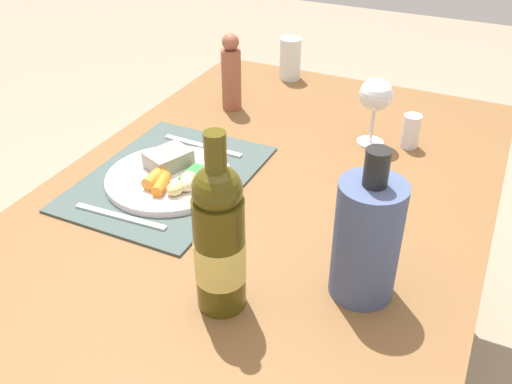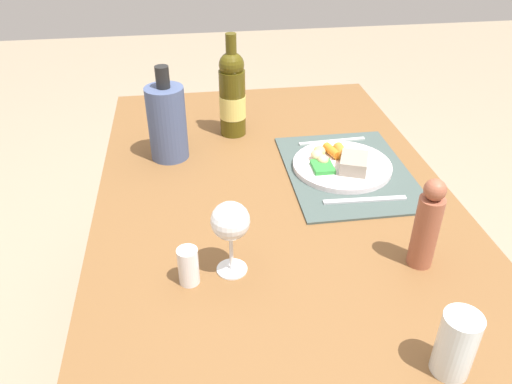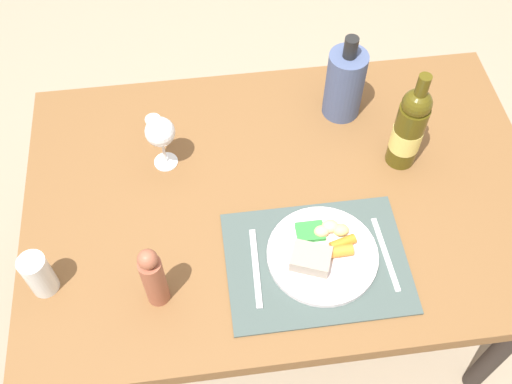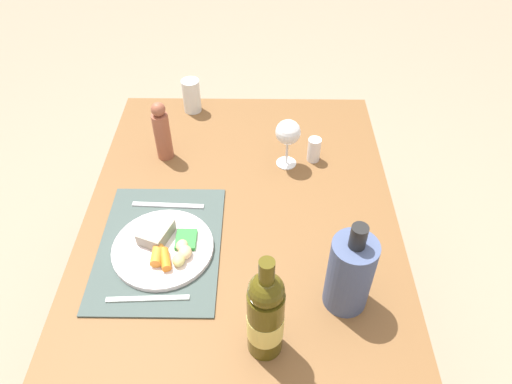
% 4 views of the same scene
% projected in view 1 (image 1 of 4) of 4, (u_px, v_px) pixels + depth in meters
% --- Properties ---
extents(dining_table, '(1.39, 0.92, 0.70)m').
position_uv_depth(dining_table, '(266.00, 217.00, 1.26)').
color(dining_table, brown).
rests_on(dining_table, ground_plane).
extents(placemat, '(0.45, 0.34, 0.01)m').
position_uv_depth(placemat, '(169.00, 178.00, 1.26)').
color(placemat, '#404F4C').
rests_on(placemat, dining_table).
extents(dinner_plate, '(0.28, 0.28, 0.05)m').
position_uv_depth(dinner_plate, '(170.00, 176.00, 1.23)').
color(dinner_plate, white).
rests_on(dinner_plate, placemat).
extents(fork, '(0.02, 0.22, 0.00)m').
position_uv_depth(fork, '(203.00, 146.00, 1.37)').
color(fork, silver).
rests_on(fork, placemat).
extents(knife, '(0.02, 0.21, 0.00)m').
position_uv_depth(knife, '(120.00, 217.00, 1.13)').
color(knife, silver).
rests_on(knife, placemat).
extents(salt_shaker, '(0.04, 0.04, 0.08)m').
position_uv_depth(salt_shaker, '(411.00, 131.00, 1.37)').
color(salt_shaker, white).
rests_on(salt_shaker, dining_table).
extents(pepper_mill, '(0.05, 0.05, 0.21)m').
position_uv_depth(pepper_mill, '(231.00, 74.00, 1.52)').
color(pepper_mill, '#9A543C').
rests_on(pepper_mill, dining_table).
extents(wine_bottle, '(0.08, 0.08, 0.32)m').
position_uv_depth(wine_bottle, '(219.00, 240.00, 0.87)').
color(wine_bottle, '#483F0E').
rests_on(wine_bottle, dining_table).
extents(water_tumbler, '(0.07, 0.07, 0.13)m').
position_uv_depth(water_tumbler, '(290.00, 61.00, 1.72)').
color(water_tumbler, silver).
rests_on(water_tumbler, dining_table).
extents(wine_glass, '(0.08, 0.08, 0.17)m').
position_uv_depth(wine_glass, '(376.00, 96.00, 1.33)').
color(wine_glass, white).
rests_on(wine_glass, dining_table).
extents(cooler_bottle, '(0.11, 0.11, 0.27)m').
position_uv_depth(cooler_bottle, '(367.00, 238.00, 0.90)').
color(cooler_bottle, '#45547B').
rests_on(cooler_bottle, dining_table).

